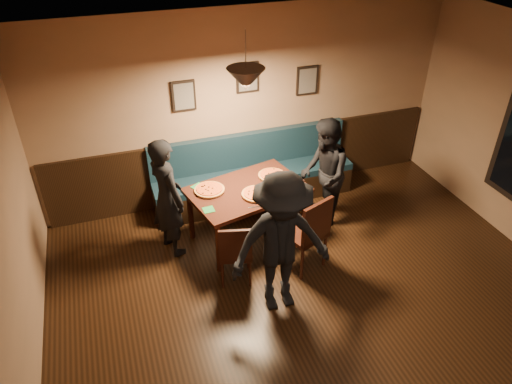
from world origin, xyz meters
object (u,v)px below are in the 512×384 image
tabasco_bottle (283,180)px  booth_bench (254,172)px  diner_left (167,198)px  chair_near_left (235,250)px  chair_near_right (303,231)px  soda_glass (302,185)px  dining_table (247,213)px  diner_right (324,174)px  diner_front (281,244)px

tabasco_bottle → booth_bench: bearing=97.0°
tabasco_bottle → diner_left: bearing=174.8°
booth_bench → diner_left: diner_left is taller
chair_near_left → chair_near_right: 0.87m
soda_glass → dining_table: bearing=157.8°
dining_table → tabasco_bottle: tabasco_bottle is taller
diner_right → soda_glass: size_ratio=10.36×
booth_bench → tabasco_bottle: size_ratio=22.34×
dining_table → soda_glass: (0.64, -0.26, 0.47)m
diner_left → diner_right: bearing=-113.0°
dining_table → chair_near_right: bearing=-70.8°
diner_right → tabasco_bottle: diner_right is taller
diner_right → diner_front: diner_front is taller
booth_bench → chair_near_left: bearing=-116.2°
dining_table → diner_left: 1.10m
diner_front → tabasco_bottle: (0.52, 1.24, -0.02)m
chair_near_right → diner_left: size_ratio=0.65×
chair_near_right → diner_right: (0.61, 0.74, 0.26)m
tabasco_bottle → chair_near_left: bearing=-142.2°
chair_near_right → soda_glass: (0.17, 0.49, 0.33)m
diner_front → diner_left: bearing=127.3°
chair_near_right → soda_glass: bearing=49.8°
chair_near_right → diner_front: (-0.51, -0.53, 0.34)m
diner_left → diner_front: diner_front is taller
chair_near_left → soda_glass: size_ratio=5.68×
dining_table → diner_front: size_ratio=0.84×
booth_bench → diner_left: 1.60m
dining_table → diner_right: (1.09, -0.01, 0.40)m
chair_near_right → diner_front: size_ratio=0.61×
chair_near_left → diner_left: 1.09m
chair_near_right → diner_left: (-1.49, 0.84, 0.28)m
diner_front → soda_glass: size_ratio=11.39×
soda_glass → tabasco_bottle: size_ratio=1.13×
booth_bench → diner_right: size_ratio=1.90×
chair_near_left → tabasco_bottle: size_ratio=6.44×
chair_near_left → diner_front: (0.35, -0.56, 0.43)m
booth_bench → diner_right: bearing=-49.5°
dining_table → chair_near_left: bearing=-131.6°
dining_table → tabasco_bottle: size_ratio=10.89×
booth_bench → diner_front: diner_front is taller
chair_near_left → diner_front: diner_front is taller
diner_front → soda_glass: diner_front is taller
booth_bench → chair_near_left: (-0.76, -1.54, -0.07)m
diner_left → soda_glass: diner_left is taller
diner_front → tabasco_bottle: bearing=69.2°
diner_left → tabasco_bottle: size_ratio=12.05×
dining_table → chair_near_right: chair_near_right is taller
dining_table → soda_glass: 0.84m
soda_glass → tabasco_bottle: (-0.16, 0.22, -0.01)m
chair_near_right → booth_bench: bearing=72.6°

